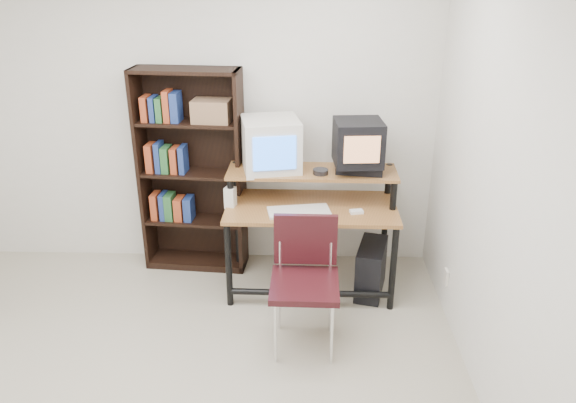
{
  "coord_description": "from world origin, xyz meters",
  "views": [
    {
      "loc": [
        0.89,
        -2.55,
        2.51
      ],
      "look_at": [
        0.79,
        1.1,
        0.93
      ],
      "focal_mm": 35.0,
      "sensor_mm": 36.0,
      "label": 1
    }
  ],
  "objects_px": {
    "pc_tower": "(371,269)",
    "bookshelf": "(192,169)",
    "crt_tv": "(358,143)",
    "crt_monitor": "(271,145)",
    "school_chair": "(305,269)",
    "computer_desk": "(311,208)"
  },
  "relations": [
    {
      "from": "pc_tower",
      "to": "bookshelf",
      "type": "distance_m",
      "value": 1.7
    },
    {
      "from": "crt_tv",
      "to": "bookshelf",
      "type": "xyz_separation_m",
      "value": [
        -1.35,
        0.27,
        -0.33
      ]
    },
    {
      "from": "crt_monitor",
      "to": "school_chair",
      "type": "height_order",
      "value": "crt_monitor"
    },
    {
      "from": "pc_tower",
      "to": "school_chair",
      "type": "bearing_deg",
      "value": -115.79
    },
    {
      "from": "crt_monitor",
      "to": "crt_tv",
      "type": "bearing_deg",
      "value": -16.55
    },
    {
      "from": "crt_tv",
      "to": "pc_tower",
      "type": "xyz_separation_m",
      "value": [
        0.14,
        -0.17,
        -1.01
      ]
    },
    {
      "from": "crt_monitor",
      "to": "crt_tv",
      "type": "distance_m",
      "value": 0.68
    },
    {
      "from": "computer_desk",
      "to": "pc_tower",
      "type": "xyz_separation_m",
      "value": [
        0.49,
        -0.08,
        -0.49
      ]
    },
    {
      "from": "computer_desk",
      "to": "crt_tv",
      "type": "xyz_separation_m",
      "value": [
        0.35,
        0.09,
        0.52
      ]
    },
    {
      "from": "crt_tv",
      "to": "pc_tower",
      "type": "distance_m",
      "value": 1.03
    },
    {
      "from": "computer_desk",
      "to": "bookshelf",
      "type": "bearing_deg",
      "value": 161.24
    },
    {
      "from": "crt_monitor",
      "to": "bookshelf",
      "type": "xyz_separation_m",
      "value": [
        -0.68,
        0.2,
        -0.28
      ]
    },
    {
      "from": "crt_monitor",
      "to": "crt_tv",
      "type": "xyz_separation_m",
      "value": [
        0.68,
        -0.07,
        0.04
      ]
    },
    {
      "from": "crt_tv",
      "to": "bookshelf",
      "type": "height_order",
      "value": "bookshelf"
    },
    {
      "from": "pc_tower",
      "to": "bookshelf",
      "type": "height_order",
      "value": "bookshelf"
    },
    {
      "from": "computer_desk",
      "to": "pc_tower",
      "type": "distance_m",
      "value": 0.7
    },
    {
      "from": "school_chair",
      "to": "computer_desk",
      "type": "bearing_deg",
      "value": 87.21
    },
    {
      "from": "computer_desk",
      "to": "bookshelf",
      "type": "distance_m",
      "value": 1.08
    },
    {
      "from": "bookshelf",
      "to": "computer_desk",
      "type": "bearing_deg",
      "value": -14.84
    },
    {
      "from": "crt_tv",
      "to": "school_chair",
      "type": "xyz_separation_m",
      "value": [
        -0.4,
        -0.82,
        -0.65
      ]
    },
    {
      "from": "crt_tv",
      "to": "crt_monitor",
      "type": "bearing_deg",
      "value": 170.17
    },
    {
      "from": "pc_tower",
      "to": "bookshelf",
      "type": "xyz_separation_m",
      "value": [
        -1.49,
        0.44,
        0.68
      ]
    }
  ]
}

